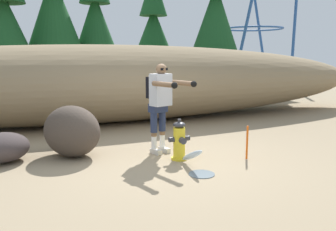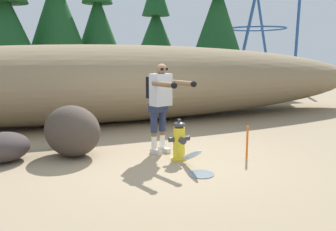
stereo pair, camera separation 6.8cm
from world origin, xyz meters
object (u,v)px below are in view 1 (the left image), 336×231
object	(u,v)px
fire_hydrant	(179,141)
boulder_mid	(2,148)
utility_worker	(160,98)
boulder_large	(72,131)
survey_stake	(247,142)

from	to	relation	value
fire_hydrant	boulder_mid	xyz separation A→B (m)	(-2.89, 1.01, -0.08)
fire_hydrant	utility_worker	world-z (taller)	utility_worker
utility_worker	boulder_mid	distance (m)	2.89
fire_hydrant	utility_worker	bearing A→B (deg)	107.65
boulder_large	survey_stake	xyz separation A→B (m)	(2.86, -1.34, -0.17)
boulder_mid	survey_stake	xyz separation A→B (m)	(4.02, -1.42, 0.04)
utility_worker	boulder_large	size ratio (longest dim) A/B	1.48
boulder_large	survey_stake	bearing A→B (deg)	-25.08
boulder_mid	survey_stake	size ratio (longest dim) A/B	1.53
boulder_large	boulder_mid	world-z (taller)	boulder_large
boulder_large	boulder_mid	bearing A→B (deg)	175.90
utility_worker	boulder_large	bearing A→B (deg)	-122.85
fire_hydrant	utility_worker	size ratio (longest dim) A/B	0.43
survey_stake	boulder_large	bearing A→B (deg)	154.92
utility_worker	boulder_large	world-z (taller)	utility_worker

